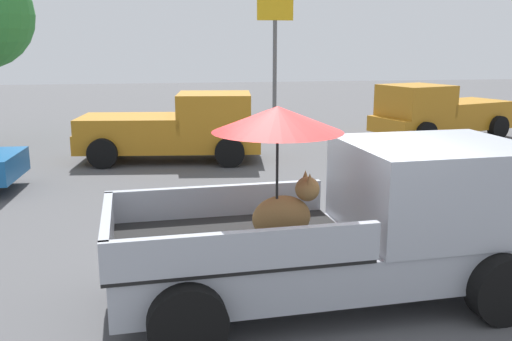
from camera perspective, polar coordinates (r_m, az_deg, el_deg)
ground_plane at (r=7.09m, az=6.80°, el=-12.94°), size 80.00×80.00×0.00m
pickup_truck_main at (r=6.87m, az=10.57°, el=-5.00°), size 5.14×2.46×2.41m
pickup_truck_red at (r=19.43m, az=18.02°, el=5.66°), size 5.12×3.25×1.80m
pickup_truck_far at (r=15.14m, az=-8.00°, el=4.32°), size 4.99×2.64×1.80m
motel_sign at (r=22.22m, az=1.95°, el=13.70°), size 1.40×0.16×4.86m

